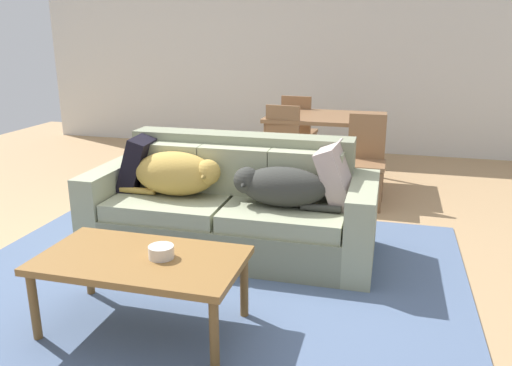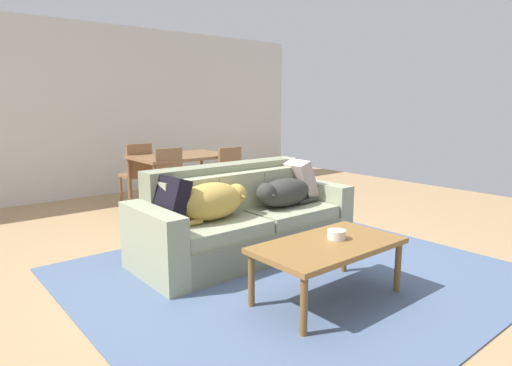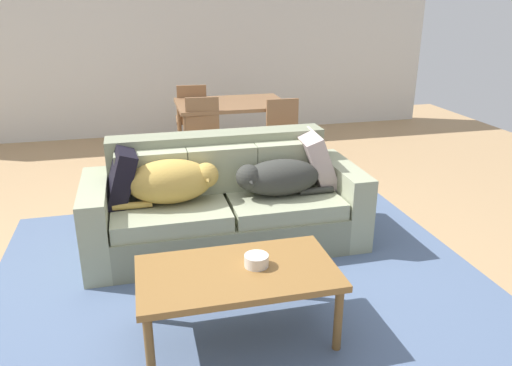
% 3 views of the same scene
% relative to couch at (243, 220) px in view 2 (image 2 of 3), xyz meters
% --- Properties ---
extents(ground_plane, '(10.00, 10.00, 0.00)m').
position_rel_couch_xyz_m(ground_plane, '(-0.12, -0.28, -0.34)').
color(ground_plane, tan).
extents(back_partition, '(8.00, 0.12, 2.70)m').
position_rel_couch_xyz_m(back_partition, '(-0.12, 3.72, 1.01)').
color(back_partition, silver).
rests_on(back_partition, ground).
extents(area_rug, '(3.51, 3.17, 0.01)m').
position_rel_couch_xyz_m(area_rug, '(0.00, -0.71, -0.33)').
color(area_rug, slate).
rests_on(area_rug, ground).
extents(couch, '(2.19, 0.90, 0.87)m').
position_rel_couch_xyz_m(couch, '(0.00, 0.00, 0.00)').
color(couch, gray).
rests_on(couch, ground).
extents(dog_on_left_cushion, '(0.81, 0.36, 0.34)m').
position_rel_couch_xyz_m(dog_on_left_cushion, '(-0.41, -0.09, 0.27)').
color(dog_on_left_cushion, '#BB9644').
rests_on(dog_on_left_cushion, couch).
extents(dog_on_right_cushion, '(0.79, 0.32, 0.29)m').
position_rel_couch_xyz_m(dog_on_right_cushion, '(0.40, -0.15, 0.25)').
color(dog_on_right_cushion, '#31322E').
rests_on(dog_on_right_cushion, couch).
extents(throw_pillow_by_left_arm, '(0.31, 0.46, 0.46)m').
position_rel_couch_xyz_m(throw_pillow_by_left_arm, '(-0.80, 0.04, 0.30)').
color(throw_pillow_by_left_arm, black).
rests_on(throw_pillow_by_left_arm, couch).
extents(throw_pillow_by_right_arm, '(0.33, 0.47, 0.47)m').
position_rel_couch_xyz_m(throw_pillow_by_right_arm, '(0.80, 0.05, 0.30)').
color(throw_pillow_by_right_arm, '#B49E99').
rests_on(throw_pillow_by_right_arm, couch).
extents(coffee_table, '(1.15, 0.63, 0.45)m').
position_rel_couch_xyz_m(coffee_table, '(-0.14, -1.23, 0.07)').
color(coffee_table, olive).
rests_on(coffee_table, ground).
extents(bowl_on_coffee_table, '(0.14, 0.14, 0.07)m').
position_rel_couch_xyz_m(bowl_on_coffee_table, '(-0.03, -1.21, 0.15)').
color(bowl_on_coffee_table, silver).
rests_on(bowl_on_coffee_table, coffee_table).
extents(dining_table, '(1.27, 0.89, 0.77)m').
position_rel_couch_xyz_m(dining_table, '(0.45, 1.99, 0.36)').
color(dining_table, brown).
rests_on(dining_table, ground).
extents(dining_chair_near_left, '(0.43, 0.43, 0.92)m').
position_rel_couch_xyz_m(dining_chair_near_left, '(0.05, 1.48, 0.17)').
color(dining_chair_near_left, brown).
rests_on(dining_chair_near_left, ground).
extents(dining_chair_near_right, '(0.41, 0.41, 0.88)m').
position_rel_couch_xyz_m(dining_chair_near_right, '(0.92, 1.37, 0.15)').
color(dining_chair_near_right, brown).
rests_on(dining_chair_near_right, ground).
extents(dining_chair_far_left, '(0.42, 0.42, 0.92)m').
position_rel_couch_xyz_m(dining_chair_far_left, '(0.04, 2.51, 0.18)').
color(dining_chair_far_left, brown).
rests_on(dining_chair_far_left, ground).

